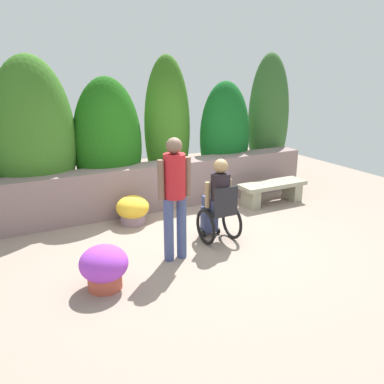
{
  "coord_description": "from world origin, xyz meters",
  "views": [
    {
      "loc": [
        -2.81,
        -5.22,
        2.63
      ],
      "look_at": [
        -0.14,
        -0.14,
        0.85
      ],
      "focal_mm": 37.64,
      "sensor_mm": 36.0,
      "label": 1
    }
  ],
  "objects_px": {
    "stone_bench": "(272,190)",
    "person_standing_companion": "(175,191)",
    "person_in_wheelchair": "(218,203)",
    "flower_pot_purple_near": "(133,210)",
    "flower_pot_terracotta_by_wall": "(104,267)"
  },
  "relations": [
    {
      "from": "stone_bench",
      "to": "flower_pot_purple_near",
      "type": "distance_m",
      "value": 2.88
    },
    {
      "from": "stone_bench",
      "to": "person_in_wheelchair",
      "type": "bearing_deg",
      "value": -143.22
    },
    {
      "from": "stone_bench",
      "to": "flower_pot_purple_near",
      "type": "xyz_separation_m",
      "value": [
        -2.87,
        0.24,
        -0.03
      ]
    },
    {
      "from": "stone_bench",
      "to": "person_standing_companion",
      "type": "distance_m",
      "value": 3.19
    },
    {
      "from": "person_in_wheelchair",
      "to": "flower_pot_purple_near",
      "type": "relative_size",
      "value": 2.3
    },
    {
      "from": "person_standing_companion",
      "to": "flower_pot_purple_near",
      "type": "bearing_deg",
      "value": 101.37
    },
    {
      "from": "person_in_wheelchair",
      "to": "flower_pot_purple_near",
      "type": "bearing_deg",
      "value": 116.3
    },
    {
      "from": "stone_bench",
      "to": "person_in_wheelchair",
      "type": "distance_m",
      "value": 2.23
    },
    {
      "from": "person_in_wheelchair",
      "to": "flower_pot_purple_near",
      "type": "xyz_separation_m",
      "value": [
        -0.95,
        1.31,
        -0.37
      ]
    },
    {
      "from": "stone_bench",
      "to": "person_in_wheelchair",
      "type": "xyz_separation_m",
      "value": [
        -1.93,
        -1.07,
        0.34
      ]
    },
    {
      "from": "stone_bench",
      "to": "person_standing_companion",
      "type": "xyz_separation_m",
      "value": [
        -2.8,
        -1.34,
        0.74
      ]
    },
    {
      "from": "person_standing_companion",
      "to": "flower_pot_terracotta_by_wall",
      "type": "relative_size",
      "value": 2.91
    },
    {
      "from": "person_in_wheelchair",
      "to": "person_standing_companion",
      "type": "height_order",
      "value": "person_standing_companion"
    },
    {
      "from": "stone_bench",
      "to": "person_standing_companion",
      "type": "relative_size",
      "value": 0.81
    },
    {
      "from": "person_in_wheelchair",
      "to": "person_standing_companion",
      "type": "relative_size",
      "value": 0.76
    }
  ]
}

